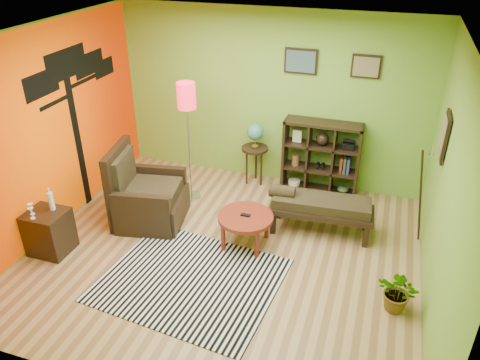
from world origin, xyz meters
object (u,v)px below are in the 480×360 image
(coffee_table, at_px, (245,220))
(floor_lamp, at_px, (187,107))
(cube_shelf, at_px, (322,158))
(potted_plant, at_px, (398,296))
(globe_table, at_px, (255,139))
(side_cabinet, at_px, (49,231))
(armchair, at_px, (146,199))
(bench, at_px, (319,205))

(coffee_table, height_order, floor_lamp, floor_lamp)
(cube_shelf, bearing_deg, potted_plant, -61.56)
(globe_table, distance_m, potted_plant, 3.39)
(floor_lamp, distance_m, globe_table, 1.34)
(side_cabinet, height_order, cube_shelf, cube_shelf)
(coffee_table, xyz_separation_m, potted_plant, (2.00, -0.64, -0.20))
(armchair, distance_m, globe_table, 2.02)
(armchair, distance_m, floor_lamp, 1.47)
(coffee_table, xyz_separation_m, armchair, (-1.56, 0.12, -0.05))
(side_cabinet, bearing_deg, potted_plant, 3.93)
(side_cabinet, xyz_separation_m, bench, (3.28, 1.56, 0.12))
(floor_lamp, bearing_deg, globe_table, 44.00)
(coffee_table, relative_size, globe_table, 0.70)
(side_cabinet, relative_size, floor_lamp, 0.49)
(side_cabinet, xyz_separation_m, potted_plant, (4.41, 0.30, -0.11))
(armchair, height_order, side_cabinet, armchair)
(bench, bearing_deg, globe_table, 139.04)
(side_cabinet, relative_size, cube_shelf, 0.76)
(floor_lamp, xyz_separation_m, globe_table, (0.81, 0.78, -0.72))
(armchair, distance_m, cube_shelf, 2.80)
(bench, bearing_deg, potted_plant, -47.97)
(cube_shelf, relative_size, bench, 0.82)
(coffee_table, relative_size, side_cabinet, 0.81)
(armchair, relative_size, globe_table, 1.09)
(potted_plant, bearing_deg, side_cabinet, -176.07)
(coffee_table, bearing_deg, side_cabinet, -158.54)
(cube_shelf, bearing_deg, side_cabinet, -139.16)
(globe_table, bearing_deg, cube_shelf, 2.63)
(coffee_table, height_order, side_cabinet, side_cabinet)
(armchair, xyz_separation_m, floor_lamp, (0.37, 0.79, 1.18))
(bench, bearing_deg, coffee_table, -144.99)
(armchair, height_order, floor_lamp, floor_lamp)
(side_cabinet, xyz_separation_m, cube_shelf, (3.11, 2.69, 0.30))
(side_cabinet, xyz_separation_m, floor_lamp, (1.22, 1.86, 1.22))
(armchair, distance_m, side_cabinet, 1.36)
(bench, xyz_separation_m, potted_plant, (1.13, -1.25, -0.23))
(cube_shelf, bearing_deg, bench, -81.79)
(potted_plant, bearing_deg, globe_table, 135.50)
(side_cabinet, height_order, bench, side_cabinet)
(coffee_table, bearing_deg, globe_table, 102.58)
(armchair, relative_size, side_cabinet, 1.26)
(globe_table, bearing_deg, potted_plant, -44.50)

